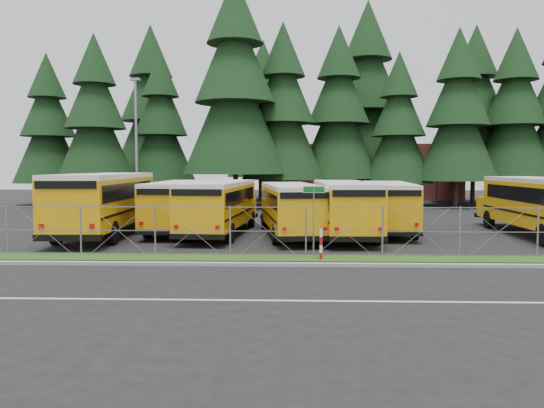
{
  "coord_description": "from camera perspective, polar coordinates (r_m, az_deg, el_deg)",
  "views": [
    {
      "loc": [
        -1.64,
        -21.77,
        3.53
      ],
      "look_at": [
        -2.51,
        4.0,
        1.73
      ],
      "focal_mm": 35.0,
      "sensor_mm": 36.0,
      "label": 1
    }
  ],
  "objects": [
    {
      "name": "brick_building",
      "position": [
        62.24,
        8.99,
        3.46
      ],
      "size": [
        22.0,
        10.0,
        6.0
      ],
      "primitive_type": "cube",
      "color": "brown",
      "rests_on": "ground"
    },
    {
      "name": "conifer_8",
      "position": [
        53.83,
        24.65,
        8.5
      ],
      "size": [
        7.32,
        7.32,
        16.18
      ],
      "primitive_type": null,
      "color": "black",
      "rests_on": "ground"
    },
    {
      "name": "conifer_3",
      "position": [
        46.6,
        -3.99,
        11.93
      ],
      "size": [
        9.01,
        9.01,
        19.93
      ],
      "primitive_type": null,
      "color": "black",
      "rests_on": "ground"
    },
    {
      "name": "conifer_13",
      "position": [
        56.16,
        20.95,
        9.01
      ],
      "size": [
        7.85,
        7.85,
        17.37
      ],
      "primitive_type": null,
      "color": "black",
      "rests_on": "ground"
    },
    {
      "name": "conifer_5",
      "position": [
        50.79,
        7.16,
        9.44
      ],
      "size": [
        7.57,
        7.57,
        16.74
      ],
      "primitive_type": null,
      "color": "black",
      "rests_on": "ground"
    },
    {
      "name": "conifer_11",
      "position": [
        56.67,
        -0.98,
        8.97
      ],
      "size": [
        7.63,
        7.63,
        16.88
      ],
      "primitive_type": null,
      "color": "black",
      "rests_on": "ground"
    },
    {
      "name": "conifer_4",
      "position": [
        48.12,
        1.19,
        9.59
      ],
      "size": [
        7.43,
        7.43,
        16.44
      ],
      "primitive_type": null,
      "color": "black",
      "rests_on": "ground"
    },
    {
      "name": "bus_2",
      "position": [
        29.6,
        -9.8,
        -0.25
      ],
      "size": [
        2.56,
        10.44,
        2.73
      ],
      "primitive_type": null,
      "rotation": [
        0.0,
        0.0,
        0.01
      ],
      "color": "orange",
      "rests_on": "ground"
    },
    {
      "name": "striped_bollard",
      "position": [
        20.07,
        5.3,
        -4.41
      ],
      "size": [
        0.11,
        0.11,
        1.2
      ],
      "primitive_type": "cylinder",
      "color": "#B20C0C",
      "rests_on": "ground"
    },
    {
      "name": "bus_1",
      "position": [
        28.69,
        -17.3,
        -0.04
      ],
      "size": [
        3.41,
        12.3,
        3.19
      ],
      "primitive_type": null,
      "rotation": [
        0.0,
        0.0,
        0.04
      ],
      "color": "orange",
      "rests_on": "ground"
    },
    {
      "name": "conifer_10",
      "position": [
        58.36,
        -12.83,
        9.52
      ],
      "size": [
        8.36,
        8.36,
        18.49
      ],
      "primitive_type": null,
      "color": "black",
      "rests_on": "ground"
    },
    {
      "name": "bus_5",
      "position": [
        27.11,
        7.67,
        -0.56
      ],
      "size": [
        2.83,
        10.69,
        2.78
      ],
      "primitive_type": null,
      "rotation": [
        0.0,
        0.0,
        0.03
      ],
      "color": "orange",
      "rests_on": "ground"
    },
    {
      "name": "curb",
      "position": [
        19.06,
        6.89,
        -6.51
      ],
      "size": [
        50.0,
        0.25,
        0.12
      ],
      "primitive_type": "cube",
      "color": "gray",
      "rests_on": "ground"
    },
    {
      "name": "bus_4",
      "position": [
        26.96,
        1.97,
        -0.67
      ],
      "size": [
        3.72,
        10.4,
        2.67
      ],
      "primitive_type": null,
      "rotation": [
        0.0,
        0.0,
        0.13
      ],
      "color": "orange",
      "rests_on": "ground"
    },
    {
      "name": "conifer_6",
      "position": [
        50.21,
        13.45,
        7.88
      ],
      "size": [
        6.35,
        6.35,
        14.03
      ],
      "primitive_type": null,
      "color": "black",
      "rests_on": "ground"
    },
    {
      "name": "conifer_1",
      "position": [
        49.74,
        -18.47,
        8.53
      ],
      "size": [
        6.9,
        6.9,
        15.26
      ],
      "primitive_type": null,
      "color": "black",
      "rests_on": "ground"
    },
    {
      "name": "conifer_0",
      "position": [
        53.49,
        -22.95,
        7.41
      ],
      "size": [
        6.34,
        6.34,
        14.01
      ],
      "primitive_type": null,
      "color": "black",
      "rests_on": "ground"
    },
    {
      "name": "conifer_7",
      "position": [
        50.05,
        19.36,
        8.77
      ],
      "size": [
        7.13,
        7.13,
        15.77
      ],
      "primitive_type": null,
      "color": "black",
      "rests_on": "ground"
    },
    {
      "name": "conifer_2",
      "position": [
        51.96,
        -11.86,
        7.99
      ],
      "size": [
        6.53,
        6.53,
        14.45
      ],
      "primitive_type": null,
      "color": "black",
      "rests_on": "ground"
    },
    {
      "name": "chainlink_fence",
      "position": [
        20.99,
        6.41,
        -2.94
      ],
      "size": [
        44.0,
        0.1,
        2.0
      ],
      "primitive_type": null,
      "color": "gray",
      "rests_on": "ground"
    },
    {
      "name": "light_standard",
      "position": [
        41.29,
        -14.38,
        6.61
      ],
      "size": [
        0.7,
        0.35,
        10.14
      ],
      "color": "gray",
      "rests_on": "ground"
    },
    {
      "name": "street_sign",
      "position": [
        20.22,
        4.51,
        -0.25
      ],
      "size": [
        0.84,
        0.55,
        2.81
      ],
      "color": "gray",
      "rests_on": "ground"
    },
    {
      "name": "bus_3",
      "position": [
        27.72,
        -5.57,
        -0.44
      ],
      "size": [
        3.34,
        10.78,
        2.78
      ],
      "primitive_type": null,
      "rotation": [
        0.0,
        0.0,
        -0.08
      ],
      "color": "orange",
      "rests_on": "ground"
    },
    {
      "name": "bus_east",
      "position": [
        29.86,
        26.79,
        -0.34
      ],
      "size": [
        2.99,
        11.47,
        2.99
      ],
      "primitive_type": null,
      "rotation": [
        0.0,
        0.0,
        -0.03
      ],
      "color": "orange",
      "rests_on": "ground"
    },
    {
      "name": "road_lane_line",
      "position": [
        14.31,
        8.6,
        -10.3
      ],
      "size": [
        50.0,
        0.12,
        0.01
      ],
      "primitive_type": "cube",
      "color": "beige",
      "rests_on": "ground"
    },
    {
      "name": "bus_6",
      "position": [
        29.44,
        12.32,
        -0.35
      ],
      "size": [
        3.32,
        10.4,
        2.68
      ],
      "primitive_type": null,
      "rotation": [
        0.0,
        0.0,
        -0.09
      ],
      "color": "orange",
      "rests_on": "ground"
    },
    {
      "name": "ground",
      "position": [
        22.12,
        6.19,
        -5.2
      ],
      "size": [
        120.0,
        120.0,
        0.0
      ],
      "primitive_type": "plane",
      "color": "black",
      "rests_on": "ground"
    },
    {
      "name": "grass_verge",
      "position": [
        20.44,
        6.54,
        -5.88
      ],
      "size": [
        50.0,
        1.4,
        0.06
      ],
      "primitive_type": "cube",
      "color": "#194614",
      "rests_on": "ground"
    },
    {
      "name": "conifer_12",
      "position": [
        56.54,
        10.19,
        10.81
      ],
      "size": [
        9.31,
        9.31,
        20.6
      ],
      "primitive_type": null,
      "color": "black",
      "rests_on": "ground"
    }
  ]
}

